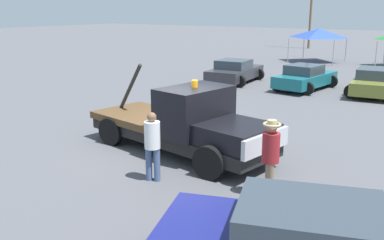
% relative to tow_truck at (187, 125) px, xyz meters
% --- Properties ---
extents(ground_plane, '(160.00, 160.00, 0.00)m').
position_rel_tow_truck_xyz_m(ground_plane, '(-0.37, 0.06, -0.90)').
color(ground_plane, '#545459').
extents(tow_truck, '(6.50, 3.03, 2.51)m').
position_rel_tow_truck_xyz_m(tow_truck, '(0.00, 0.00, 0.00)').
color(tow_truck, black).
rests_on(tow_truck, ground).
extents(person_near_truck, '(0.41, 0.41, 1.84)m').
position_rel_tow_truck_xyz_m(person_near_truck, '(3.27, -1.46, 0.18)').
color(person_near_truck, '#847051').
rests_on(person_near_truck, ground).
extents(person_at_hood, '(0.39, 0.39, 1.77)m').
position_rel_tow_truck_xyz_m(person_at_hood, '(0.43, -2.15, 0.12)').
color(person_at_hood, '#475B84').
rests_on(person_at_hood, ground).
extents(parked_car_charcoal, '(2.77, 4.50, 1.34)m').
position_rel_tow_truck_xyz_m(parked_car_charcoal, '(-4.87, 12.01, -0.25)').
color(parked_car_charcoal, '#2D2D33').
rests_on(parked_car_charcoal, ground).
extents(parked_car_teal, '(2.70, 4.39, 1.34)m').
position_rel_tow_truck_xyz_m(parked_car_teal, '(-0.68, 12.08, -0.25)').
color(parked_car_teal, '#196670').
rests_on(parked_car_teal, ground).
extents(parked_car_olive, '(2.85, 4.95, 1.34)m').
position_rel_tow_truck_xyz_m(parked_car_olive, '(2.73, 12.75, -0.25)').
color(parked_car_olive, olive).
rests_on(parked_car_olive, ground).
extents(canopy_tent_blue, '(3.62, 3.62, 2.67)m').
position_rel_tow_truck_xyz_m(canopy_tent_blue, '(-4.02, 24.43, 1.39)').
color(canopy_tent_blue, '#9E9EA3').
rests_on(canopy_tent_blue, ground).
extents(utility_pole, '(2.20, 0.24, 9.50)m').
position_rel_tow_truck_xyz_m(utility_pole, '(-8.63, 35.79, 4.11)').
color(utility_pole, brown).
rests_on(utility_pole, ground).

